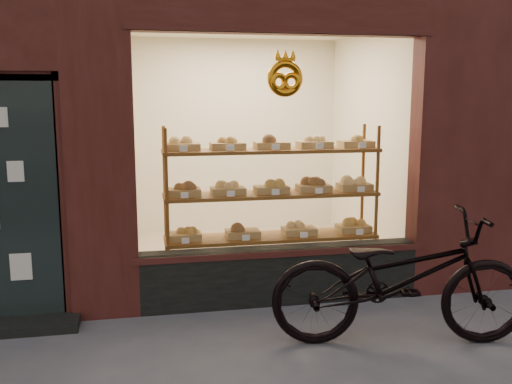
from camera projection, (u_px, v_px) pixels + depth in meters
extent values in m
cube|color=black|center=(281.00, 275.00, 5.55)|extent=(2.70, 0.25, 0.55)
cube|color=black|center=(5.00, 202.00, 4.87)|extent=(0.90, 0.04, 2.15)
cube|color=black|center=(10.00, 326.00, 4.89)|extent=(1.15, 0.35, 0.08)
torus|color=orange|center=(285.00, 79.00, 5.14)|extent=(0.33, 0.07, 0.33)
cube|color=brown|center=(271.00, 283.00, 6.00)|extent=(2.20, 0.45, 0.04)
cube|color=brown|center=(271.00, 237.00, 5.92)|extent=(2.20, 0.45, 0.03)
cube|color=brown|center=(271.00, 194.00, 5.84)|extent=(2.20, 0.45, 0.04)
cube|color=brown|center=(272.00, 151.00, 5.77)|extent=(2.20, 0.45, 0.04)
cylinder|color=brown|center=(167.00, 217.00, 5.47)|extent=(0.04, 0.04, 1.70)
cylinder|color=brown|center=(376.00, 208.00, 5.89)|extent=(0.04, 0.04, 1.70)
cylinder|color=brown|center=(166.00, 209.00, 5.85)|extent=(0.04, 0.04, 1.70)
cylinder|color=brown|center=(362.00, 202.00, 6.26)|extent=(0.04, 0.04, 1.70)
cube|color=#996F43|center=(184.00, 236.00, 5.73)|extent=(0.34, 0.24, 0.07)
sphere|color=#B77C3F|center=(184.00, 228.00, 5.72)|extent=(0.11, 0.11, 0.11)
cube|color=white|center=(186.00, 241.00, 5.55)|extent=(0.07, 0.01, 0.05)
cube|color=#996F43|center=(243.00, 233.00, 5.85)|extent=(0.34, 0.24, 0.07)
sphere|color=brown|center=(243.00, 225.00, 5.83)|extent=(0.11, 0.11, 0.11)
cube|color=white|center=(246.00, 238.00, 5.67)|extent=(0.08, 0.01, 0.05)
cube|color=#996F43|center=(299.00, 231.00, 5.97)|extent=(0.34, 0.24, 0.07)
sphere|color=#DBBC68|center=(299.00, 223.00, 5.95)|extent=(0.11, 0.11, 0.11)
cube|color=white|center=(304.00, 235.00, 5.79)|extent=(0.07, 0.01, 0.05)
cube|color=#996F43|center=(353.00, 228.00, 6.08)|extent=(0.34, 0.24, 0.07)
sphere|color=#B77C3F|center=(353.00, 220.00, 6.07)|extent=(0.11, 0.11, 0.11)
cube|color=white|center=(360.00, 232.00, 5.90)|extent=(0.08, 0.01, 0.05)
cube|color=#996F43|center=(183.00, 192.00, 5.66)|extent=(0.34, 0.24, 0.07)
sphere|color=brown|center=(183.00, 184.00, 5.64)|extent=(0.11, 0.11, 0.11)
cube|color=white|center=(185.00, 195.00, 5.48)|extent=(0.07, 0.01, 0.06)
cube|color=#996F43|center=(228.00, 191.00, 5.74)|extent=(0.34, 0.24, 0.07)
sphere|color=#DBBC68|center=(228.00, 182.00, 5.73)|extent=(0.11, 0.11, 0.11)
cube|color=white|center=(231.00, 194.00, 5.57)|extent=(0.07, 0.01, 0.06)
cube|color=#996F43|center=(271.00, 189.00, 5.83)|extent=(0.34, 0.24, 0.07)
sphere|color=#B77C3F|center=(271.00, 181.00, 5.82)|extent=(0.11, 0.11, 0.11)
cube|color=white|center=(276.00, 192.00, 5.65)|extent=(0.07, 0.01, 0.06)
cube|color=#996F43|center=(314.00, 188.00, 5.92)|extent=(0.34, 0.24, 0.07)
sphere|color=brown|center=(314.00, 180.00, 5.91)|extent=(0.11, 0.11, 0.11)
cube|color=white|center=(319.00, 191.00, 5.74)|extent=(0.07, 0.01, 0.06)
cube|color=#996F43|center=(354.00, 187.00, 6.01)|extent=(0.34, 0.24, 0.07)
sphere|color=#DBBC68|center=(355.00, 179.00, 5.99)|extent=(0.11, 0.11, 0.11)
cube|color=white|center=(361.00, 189.00, 5.83)|extent=(0.08, 0.01, 0.06)
cube|color=#996F43|center=(182.00, 147.00, 5.58)|extent=(0.34, 0.24, 0.07)
sphere|color=#DBBC68|center=(182.00, 138.00, 5.57)|extent=(0.11, 0.11, 0.11)
cube|color=white|center=(184.00, 149.00, 5.40)|extent=(0.07, 0.01, 0.06)
cube|color=#996F43|center=(228.00, 146.00, 5.67)|extent=(0.34, 0.24, 0.07)
sphere|color=#B77C3F|center=(227.00, 138.00, 5.66)|extent=(0.11, 0.11, 0.11)
cube|color=white|center=(230.00, 148.00, 5.49)|extent=(0.07, 0.01, 0.06)
cube|color=#996F43|center=(272.00, 145.00, 5.76)|extent=(0.34, 0.24, 0.07)
sphere|color=brown|center=(272.00, 137.00, 5.74)|extent=(0.11, 0.11, 0.11)
cube|color=white|center=(276.00, 147.00, 5.58)|extent=(0.07, 0.01, 0.06)
cube|color=#996F43|center=(314.00, 145.00, 5.85)|extent=(0.34, 0.24, 0.07)
sphere|color=#DBBC68|center=(314.00, 136.00, 5.83)|extent=(0.11, 0.11, 0.11)
cube|color=white|center=(320.00, 146.00, 5.67)|extent=(0.07, 0.01, 0.06)
cube|color=#996F43|center=(356.00, 144.00, 5.93)|extent=(0.34, 0.24, 0.07)
sphere|color=#B77C3F|center=(356.00, 136.00, 5.92)|extent=(0.11, 0.11, 0.11)
cube|color=white|center=(362.00, 145.00, 5.75)|extent=(0.08, 0.01, 0.06)
imported|color=black|center=(400.00, 278.00, 4.59)|extent=(2.17, 1.09, 1.09)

